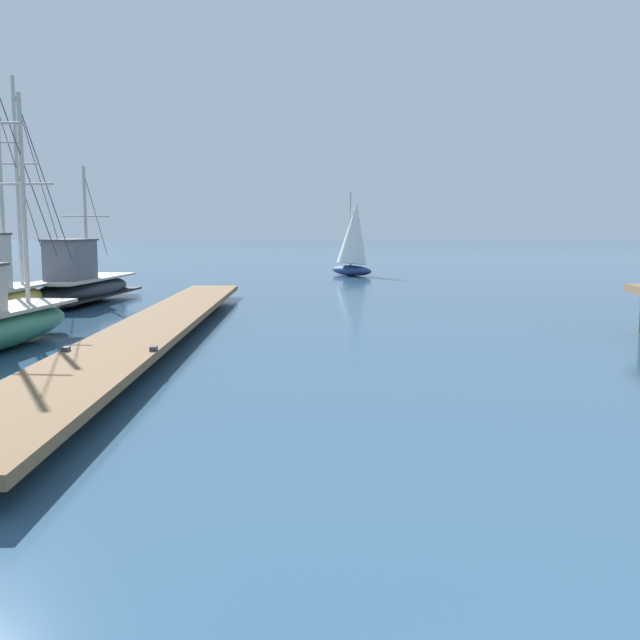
% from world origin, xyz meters
% --- Properties ---
extents(floating_dock, '(1.91, 23.48, 0.53)m').
position_xyz_m(floating_dock, '(-6.36, 17.36, 0.36)').
color(floating_dock, brown).
rests_on(floating_dock, ground).
extents(fishing_boat_0, '(1.65, 7.57, 7.41)m').
position_xyz_m(fishing_boat_0, '(-11.85, 21.51, 0.74)').
color(fishing_boat_0, gold).
rests_on(fishing_boat_0, ground).
extents(fishing_boat_3, '(2.66, 7.69, 5.00)m').
position_xyz_m(fishing_boat_3, '(-10.98, 26.65, 0.69)').
color(fishing_boat_3, black).
rests_on(fishing_boat_3, ground).
extents(distant_sailboat, '(2.94, 3.53, 4.83)m').
position_xyz_m(distant_sailboat, '(0.09, 42.58, 2.12)').
color(distant_sailboat, navy).
rests_on(distant_sailboat, ground).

